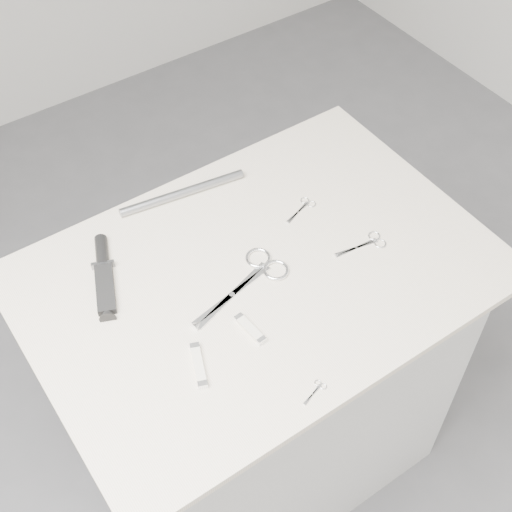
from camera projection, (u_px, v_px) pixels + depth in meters
ground at (258, 457)px, 2.24m from camera, size 4.00×4.00×0.01m
plinth at (258, 383)px, 1.89m from camera, size 0.90×0.60×0.90m
display_board at (259, 274)px, 1.54m from camera, size 1.00×0.70×0.02m
large_shears at (255, 275)px, 1.52m from camera, size 0.25×0.12×0.01m
embroidery_scissors_a at (368, 243)px, 1.58m from camera, size 0.12×0.05×0.00m
embroidery_scissors_b at (303, 207)px, 1.66m from camera, size 0.09×0.05×0.00m
tiny_scissors at (316, 390)px, 1.35m from camera, size 0.06×0.03×0.00m
sheathed_knife at (104, 271)px, 1.52m from camera, size 0.11×0.21×0.03m
pocket_knife_a at (199, 365)px, 1.38m from camera, size 0.06×0.10×0.01m
pocket_knife_b at (250, 329)px, 1.43m from camera, size 0.02×0.08×0.01m
metal_rail at (183, 193)px, 1.68m from camera, size 0.31×0.07×0.02m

